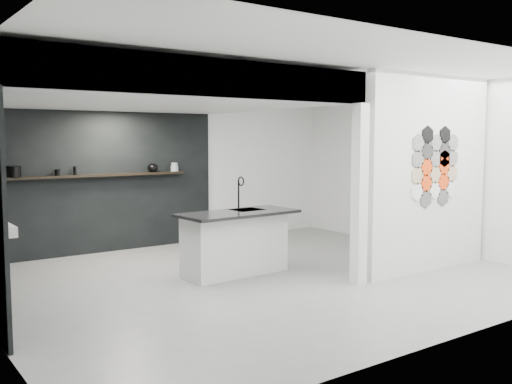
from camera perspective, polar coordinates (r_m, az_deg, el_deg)
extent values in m
cube|color=slate|center=(7.91, 0.68, -8.56)|extent=(7.00, 6.00, 0.01)
cube|color=silver|center=(8.54, 16.93, 1.78)|extent=(2.45, 0.15, 2.80)
cube|color=black|center=(9.75, -16.02, 0.90)|extent=(4.40, 0.04, 2.35)
cube|color=silver|center=(7.92, -11.44, 9.97)|extent=(4.40, 4.00, 0.40)
cube|color=silver|center=(7.50, 10.30, -0.27)|extent=(0.16, 0.16, 2.35)
cube|color=silver|center=(6.22, -4.06, 11.35)|extent=(4.40, 0.16, 0.40)
cube|color=black|center=(9.68, -15.27, 1.63)|extent=(3.00, 0.15, 0.04)
cube|color=silver|center=(8.01, -2.11, -5.24)|extent=(1.51, 0.62, 0.85)
cube|color=black|center=(7.88, -1.78, -2.13)|extent=(1.72, 0.83, 0.04)
cube|color=black|center=(8.13, -0.92, -1.81)|extent=(0.46, 0.40, 0.01)
cylinder|color=black|center=(8.26, -1.75, -0.26)|extent=(0.02, 0.02, 0.40)
torus|color=black|center=(8.20, -1.51, 1.08)|extent=(0.03, 0.14, 0.14)
cylinder|color=black|center=(9.29, -23.05, 1.88)|extent=(0.25, 0.25, 0.17)
ellipsoid|color=black|center=(10.03, -10.29, 2.40)|extent=(0.20, 0.20, 0.15)
cylinder|color=gray|center=(10.22, -8.15, 2.34)|extent=(0.17, 0.17, 0.10)
cylinder|color=gray|center=(10.21, -8.15, 2.50)|extent=(0.14, 0.14, 0.15)
cylinder|color=black|center=(9.53, -17.66, 2.04)|extent=(0.06, 0.06, 0.14)
cylinder|color=black|center=(9.45, -19.26, 1.85)|extent=(0.09, 0.09, 0.10)
cylinder|color=white|center=(8.22, 15.80, 0.01)|extent=(0.26, 0.02, 0.26)
cylinder|color=tan|center=(8.20, 15.84, 1.58)|extent=(0.26, 0.02, 0.26)
cylinder|color=#66635E|center=(8.19, 15.88, 3.15)|extent=(0.26, 0.02, 0.26)
cylinder|color=silver|center=(8.18, 15.92, 4.73)|extent=(0.26, 0.02, 0.26)
cylinder|color=black|center=(8.38, 16.62, -0.68)|extent=(0.26, 0.02, 0.26)
cylinder|color=#F23F0C|center=(8.36, 16.66, 0.86)|extent=(0.26, 0.02, 0.26)
cylinder|color=#F23F0C|center=(8.35, 16.70, 2.40)|extent=(0.26, 0.02, 0.26)
cylinder|color=#2D2D2D|center=(8.34, 16.74, 3.94)|extent=(0.26, 0.02, 0.26)
cylinder|color=black|center=(8.34, 16.78, 5.49)|extent=(0.26, 0.02, 0.26)
cylinder|color=white|center=(8.52, 17.44, 0.16)|extent=(0.26, 0.02, 0.26)
cylinder|color=tan|center=(8.51, 17.49, 1.67)|extent=(0.26, 0.02, 0.26)
cylinder|color=#66635E|center=(8.50, 17.53, 3.18)|extent=(0.26, 0.02, 0.26)
cylinder|color=silver|center=(8.49, 17.57, 4.70)|extent=(0.26, 0.02, 0.26)
cylinder|color=black|center=(8.69, 18.20, -0.52)|extent=(0.26, 0.02, 0.26)
cylinder|color=#F23F0C|center=(8.67, 18.24, 0.96)|extent=(0.26, 0.02, 0.26)
cylinder|color=#F23F0C|center=(8.66, 18.29, 2.45)|extent=(0.26, 0.02, 0.26)
cylinder|color=#2D2D2D|center=(8.65, 18.33, 3.94)|extent=(0.26, 0.02, 0.26)
cylinder|color=black|center=(8.65, 18.37, 5.43)|extent=(0.26, 0.02, 0.26)
cylinder|color=white|center=(8.84, 18.97, 0.29)|extent=(0.26, 0.02, 0.26)
cylinder|color=tan|center=(8.82, 19.02, 1.75)|extent=(0.26, 0.02, 0.26)
cylinder|color=#66635E|center=(8.81, 19.06, 3.21)|extent=(0.26, 0.02, 0.26)
cylinder|color=silver|center=(8.81, 19.10, 4.67)|extent=(0.26, 0.02, 0.26)
cylinder|color=#F23F0C|center=(8.65, 18.31, 3.19)|extent=(0.26, 0.02, 0.26)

